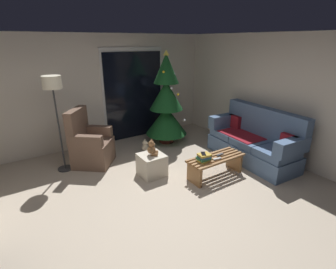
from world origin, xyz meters
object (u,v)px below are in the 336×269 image
object	(u,v)px
remote_graphite	(220,155)
floor_lamp	(53,92)
book_stack	(204,157)
coffee_table	(216,163)
christmas_tree	(166,104)
armchair	(90,145)
remote_silver	(217,159)
teddy_bear_chestnut	(152,149)
ottoman	(152,165)
teddy_bear_cream_by_tree	(146,147)
cell_phone	(203,154)
couch	(254,141)

from	to	relation	value
remote_graphite	floor_lamp	distance (m)	3.15
book_stack	remote_graphite	bearing A→B (deg)	2.77
coffee_table	christmas_tree	distance (m)	2.03
coffee_table	armchair	xyz separation A→B (m)	(-1.73, 1.74, 0.14)
coffee_table	floor_lamp	distance (m)	3.13
remote_silver	teddy_bear_chestnut	distance (m)	1.17
remote_silver	ottoman	size ratio (longest dim) A/B	0.35
floor_lamp	book_stack	bearing A→B (deg)	-42.68
coffee_table	teddy_bear_cream_by_tree	size ratio (longest dim) A/B	3.86
book_stack	armchair	size ratio (longest dim) A/B	0.21
coffee_table	floor_lamp	xyz separation A→B (m)	(-2.24, 1.79, 1.25)
floor_lamp	ottoman	bearing A→B (deg)	-40.71
cell_phone	ottoman	bearing A→B (deg)	164.47
remote_graphite	teddy_bear_chestnut	distance (m)	1.24
couch	cell_phone	bearing A→B (deg)	-176.75
christmas_tree	teddy_bear_chestnut	xyz separation A→B (m)	(-1.11, -1.23, -0.42)
coffee_table	remote_graphite	xyz separation A→B (m)	(0.11, 0.01, 0.14)
cell_phone	ottoman	size ratio (longest dim) A/B	0.33
couch	coffee_table	world-z (taller)	couch
armchair	floor_lamp	size ratio (longest dim) A/B	0.63
teddy_bear_cream_by_tree	remote_graphite	bearing A→B (deg)	-68.32
remote_silver	book_stack	xyz separation A→B (m)	(-0.24, 0.08, 0.06)
teddy_bear_chestnut	teddy_bear_cream_by_tree	bearing A→B (deg)	68.31
book_stack	ottoman	distance (m)	0.98
coffee_table	teddy_bear_cream_by_tree	distance (m)	1.75
floor_lamp	christmas_tree	bearing A→B (deg)	2.64
book_stack	teddy_bear_chestnut	distance (m)	0.93
remote_graphite	teddy_bear_cream_by_tree	size ratio (longest dim) A/B	0.55
remote_silver	remote_graphite	world-z (taller)	same
christmas_tree	ottoman	size ratio (longest dim) A/B	4.90
book_stack	armchair	xyz separation A→B (m)	(-1.44, 1.75, -0.05)
coffee_table	ottoman	distance (m)	1.16
couch	book_stack	bearing A→B (deg)	-176.47
remote_silver	remote_graphite	distance (m)	0.19
coffee_table	cell_phone	distance (m)	0.41
couch	remote_silver	xyz separation A→B (m)	(-1.20, -0.17, -0.00)
remote_graphite	floor_lamp	xyz separation A→B (m)	(-2.35, 1.78, 1.11)
couch	cell_phone	world-z (taller)	couch
remote_graphite	couch	bearing A→B (deg)	-92.00
cell_phone	armchair	bearing A→B (deg)	160.36
ottoman	teddy_bear_chestnut	world-z (taller)	teddy_bear_chestnut
ottoman	teddy_bear_cream_by_tree	world-z (taller)	ottoman
floor_lamp	remote_silver	bearing A→B (deg)	-40.61
ottoman	teddy_bear_cream_by_tree	distance (m)	1.06
cell_phone	teddy_bear_chestnut	bearing A→B (deg)	164.35
book_stack	cell_phone	world-z (taller)	cell_phone
cell_phone	ottoman	world-z (taller)	cell_phone
couch	cell_phone	distance (m)	1.46
christmas_tree	teddy_bear_cream_by_tree	distance (m)	1.12
book_stack	floor_lamp	size ratio (longest dim) A/B	0.13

